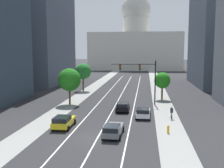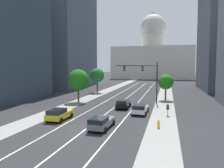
{
  "view_description": "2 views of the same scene",
  "coord_description": "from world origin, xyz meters",
  "px_view_note": "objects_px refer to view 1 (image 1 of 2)",
  "views": [
    {
      "loc": [
        4.96,
        -27.77,
        9.29
      ],
      "look_at": [
        -0.57,
        16.95,
        3.63
      ],
      "focal_mm": 43.77,
      "sensor_mm": 36.0,
      "label": 1
    },
    {
      "loc": [
        8.47,
        -22.12,
        6.76
      ],
      "look_at": [
        -0.88,
        15.14,
        3.71
      ],
      "focal_mm": 35.87,
      "sensor_mm": 36.0,
      "label": 2
    }
  ],
  "objects_px": {
    "car_gray": "(113,130)",
    "car_yellow": "(63,121)",
    "street_tree_near_left": "(69,80)",
    "traffic_signal_mast": "(142,74)",
    "fire_hydrant": "(168,129)",
    "cyclist": "(172,113)",
    "car_black": "(123,106)",
    "capitol_building": "(136,44)",
    "street_tree_mid_right": "(162,80)",
    "street_tree_mid_left": "(83,71)",
    "car_white": "(143,112)"
  },
  "relations": [
    {
      "from": "car_black",
      "to": "car_gray",
      "type": "height_order",
      "value": "car_black"
    },
    {
      "from": "car_white",
      "to": "car_yellow",
      "type": "relative_size",
      "value": 1.05
    },
    {
      "from": "car_black",
      "to": "cyclist",
      "type": "distance_m",
      "value": 7.93
    },
    {
      "from": "traffic_signal_mast",
      "to": "fire_hydrant",
      "type": "xyz_separation_m",
      "value": [
        3.22,
        -15.97,
        -4.82
      ]
    },
    {
      "from": "traffic_signal_mast",
      "to": "street_tree_mid_right",
      "type": "distance_m",
      "value": 6.43
    },
    {
      "from": "car_black",
      "to": "street_tree_mid_left",
      "type": "height_order",
      "value": "street_tree_mid_left"
    },
    {
      "from": "cyclist",
      "to": "car_gray",
      "type": "bearing_deg",
      "value": 139.71
    },
    {
      "from": "traffic_signal_mast",
      "to": "cyclist",
      "type": "relative_size",
      "value": 4.38
    },
    {
      "from": "fire_hydrant",
      "to": "traffic_signal_mast",
      "type": "bearing_deg",
      "value": 101.39
    },
    {
      "from": "capitol_building",
      "to": "car_yellow",
      "type": "distance_m",
      "value": 101.41
    },
    {
      "from": "car_white",
      "to": "car_black",
      "type": "bearing_deg",
      "value": 43.11
    },
    {
      "from": "capitol_building",
      "to": "street_tree_mid_right",
      "type": "xyz_separation_m",
      "value": [
        8.07,
        -80.36,
        -8.25
      ]
    },
    {
      "from": "capitol_building",
      "to": "street_tree_near_left",
      "type": "distance_m",
      "value": 87.58
    },
    {
      "from": "car_white",
      "to": "fire_hydrant",
      "type": "relative_size",
      "value": 4.98
    },
    {
      "from": "car_black",
      "to": "car_gray",
      "type": "bearing_deg",
      "value": 178.46
    },
    {
      "from": "car_white",
      "to": "cyclist",
      "type": "relative_size",
      "value": 2.64
    },
    {
      "from": "capitol_building",
      "to": "car_white",
      "type": "xyz_separation_m",
      "value": [
        4.71,
        -94.48,
        -11.12
      ]
    },
    {
      "from": "fire_hydrant",
      "to": "cyclist",
      "type": "distance_m",
      "value": 6.57
    },
    {
      "from": "car_black",
      "to": "traffic_signal_mast",
      "type": "relative_size",
      "value": 0.58
    },
    {
      "from": "car_white",
      "to": "street_tree_mid_left",
      "type": "distance_m",
      "value": 26.96
    },
    {
      "from": "car_black",
      "to": "car_white",
      "type": "bearing_deg",
      "value": -139.49
    },
    {
      "from": "car_gray",
      "to": "street_tree_mid_right",
      "type": "distance_m",
      "value": 23.9
    },
    {
      "from": "capitol_building",
      "to": "car_yellow",
      "type": "height_order",
      "value": "capitol_building"
    },
    {
      "from": "car_gray",
      "to": "car_yellow",
      "type": "distance_m",
      "value": 6.75
    },
    {
      "from": "car_gray",
      "to": "traffic_signal_mast",
      "type": "height_order",
      "value": "traffic_signal_mast"
    },
    {
      "from": "capitol_building",
      "to": "street_tree_near_left",
      "type": "bearing_deg",
      "value": -95.14
    },
    {
      "from": "cyclist",
      "to": "street_tree_mid_right",
      "type": "xyz_separation_m",
      "value": [
        -0.45,
        14.46,
        2.77
      ]
    },
    {
      "from": "capitol_building",
      "to": "car_yellow",
      "type": "bearing_deg",
      "value": -92.68
    },
    {
      "from": "cyclist",
      "to": "street_tree_mid_left",
      "type": "xyz_separation_m",
      "value": [
        -17.54,
        23.26,
        3.61
      ]
    },
    {
      "from": "capitol_building",
      "to": "car_yellow",
      "type": "relative_size",
      "value": 9.76
    },
    {
      "from": "car_yellow",
      "to": "street_tree_near_left",
      "type": "distance_m",
      "value": 14.55
    },
    {
      "from": "car_gray",
      "to": "street_tree_mid_right",
      "type": "xyz_separation_m",
      "value": [
        6.51,
        22.82,
        2.88
      ]
    },
    {
      "from": "street_tree_mid_right",
      "to": "street_tree_near_left",
      "type": "bearing_deg",
      "value": -157.62
    },
    {
      "from": "traffic_signal_mast",
      "to": "street_tree_mid_right",
      "type": "height_order",
      "value": "traffic_signal_mast"
    },
    {
      "from": "car_white",
      "to": "car_gray",
      "type": "xyz_separation_m",
      "value": [
        -3.15,
        -8.7,
        -0.0
      ]
    },
    {
      "from": "street_tree_mid_right",
      "to": "capitol_building",
      "type": "bearing_deg",
      "value": 95.73
    },
    {
      "from": "capitol_building",
      "to": "traffic_signal_mast",
      "type": "bearing_deg",
      "value": -87.08
    },
    {
      "from": "fire_hydrant",
      "to": "street_tree_near_left",
      "type": "relative_size",
      "value": 0.15
    },
    {
      "from": "car_black",
      "to": "street_tree_near_left",
      "type": "xyz_separation_m",
      "value": [
        -9.4,
        4.09,
        3.5
      ]
    },
    {
      "from": "car_gray",
      "to": "car_yellow",
      "type": "height_order",
      "value": "car_yellow"
    },
    {
      "from": "car_yellow",
      "to": "street_tree_mid_left",
      "type": "xyz_separation_m",
      "value": [
        -4.3,
        29.13,
        3.67
      ]
    },
    {
      "from": "capitol_building",
      "to": "car_white",
      "type": "bearing_deg",
      "value": -87.15
    },
    {
      "from": "capitol_building",
      "to": "car_black",
      "type": "xyz_separation_m",
      "value": [
        1.58,
        -90.99,
        -11.12
      ]
    },
    {
      "from": "capitol_building",
      "to": "cyclist",
      "type": "bearing_deg",
      "value": -84.86
    },
    {
      "from": "car_gray",
      "to": "street_tree_mid_left",
      "type": "height_order",
      "value": "street_tree_mid_left"
    },
    {
      "from": "street_tree_near_left",
      "to": "street_tree_mid_right",
      "type": "bearing_deg",
      "value": 22.38
    },
    {
      "from": "traffic_signal_mast",
      "to": "fire_hydrant",
      "type": "relative_size",
      "value": 8.28
    },
    {
      "from": "car_yellow",
      "to": "traffic_signal_mast",
      "type": "relative_size",
      "value": 0.58
    },
    {
      "from": "car_black",
      "to": "street_tree_near_left",
      "type": "bearing_deg",
      "value": 64.99
    },
    {
      "from": "car_black",
      "to": "street_tree_mid_left",
      "type": "relative_size",
      "value": 0.69
    }
  ]
}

